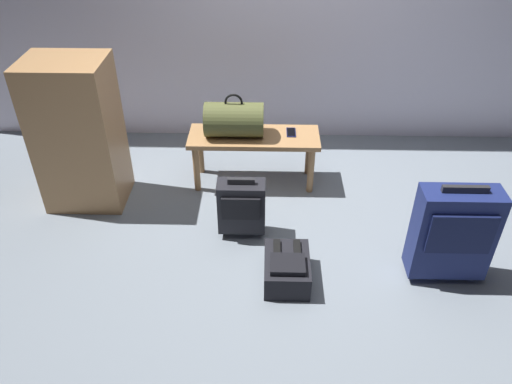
{
  "coord_description": "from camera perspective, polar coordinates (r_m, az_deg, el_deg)",
  "views": [
    {
      "loc": [
        -0.24,
        -2.59,
        2.28
      ],
      "look_at": [
        -0.31,
        0.26,
        0.25
      ],
      "focal_mm": 35.11,
      "sensor_mm": 36.0,
      "label": 1
    }
  ],
  "objects": [
    {
      "name": "duffel_bag_olive",
      "position": [
        3.79,
        -2.51,
        8.25
      ],
      "size": [
        0.44,
        0.26,
        0.34
      ],
      "color": "#51562D",
      "rests_on": "bench"
    },
    {
      "name": "bench",
      "position": [
        3.87,
        -0.24,
        5.64
      ],
      "size": [
        1.0,
        0.36,
        0.42
      ],
      "color": "#A87A4C",
      "rests_on": "ground"
    },
    {
      "name": "cell_phone",
      "position": [
        3.88,
        4.02,
        6.8
      ],
      "size": [
        0.07,
        0.14,
        0.01
      ],
      "color": "#191E4C",
      "rests_on": "bench"
    },
    {
      "name": "backpack_dark",
      "position": [
        3.14,
        3.53,
        -8.69
      ],
      "size": [
        0.28,
        0.38,
        0.21
      ],
      "color": "black",
      "rests_on": "ground"
    },
    {
      "name": "suitcase_small_charcoal",
      "position": [
        3.39,
        -1.65,
        -1.61
      ],
      "size": [
        0.32,
        0.18,
        0.46
      ],
      "color": "black",
      "rests_on": "ground"
    },
    {
      "name": "ground_plane",
      "position": [
        3.46,
        5.02,
        -5.99
      ],
      "size": [
        6.6,
        6.6,
        0.0
      ],
      "primitive_type": "plane",
      "color": "slate"
    },
    {
      "name": "side_cabinet",
      "position": [
        3.8,
        -19.61,
        6.19
      ],
      "size": [
        0.56,
        0.44,
        1.1
      ],
      "color": "#A87A4C",
      "rests_on": "ground"
    },
    {
      "name": "suitcase_upright_navy",
      "position": [
        3.22,
        21.52,
        -4.31
      ],
      "size": [
        0.47,
        0.22,
        0.69
      ],
      "color": "navy",
      "rests_on": "ground"
    }
  ]
}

